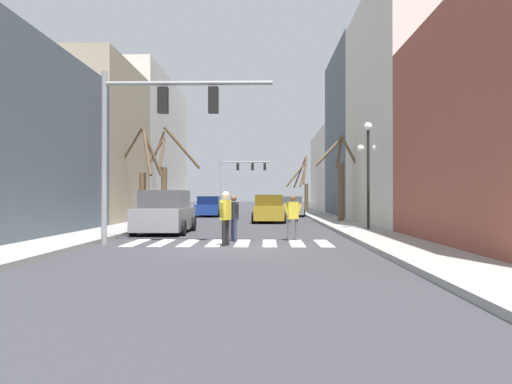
{
  "coord_description": "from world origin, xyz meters",
  "views": [
    {
      "loc": [
        1.24,
        -15.11,
        1.58
      ],
      "look_at": [
        0.38,
        26.6,
        1.91
      ],
      "focal_mm": 35.0,
      "sensor_mm": 36.0,
      "label": 1
    }
  ],
  "objects_px": {
    "traffic_signal_near": "(153,120)",
    "street_lamp_right_corner": "(368,154)",
    "car_parked_left_far": "(264,204)",
    "car_driving_away_lane": "(209,207)",
    "car_parked_left_near": "(269,209)",
    "street_tree_left_near": "(143,180)",
    "street_tree_left_mid": "(165,176)",
    "traffic_signal_far": "(239,172)",
    "car_parked_right_near": "(290,207)",
    "car_parked_left_mid": "(165,213)",
    "street_tree_right_near": "(304,184)",
    "pedestrian_near_right_corner": "(234,214)",
    "pedestrian_crossing_street": "(293,214)",
    "street_tree_right_mid": "(340,181)",
    "pedestrian_on_left_sidewalk": "(226,214)"
  },
  "relations": [
    {
      "from": "pedestrian_near_right_corner",
      "to": "street_tree_left_near",
      "type": "relative_size",
      "value": 0.32
    },
    {
      "from": "traffic_signal_near",
      "to": "street_tree_right_near",
      "type": "relative_size",
      "value": 1.04
    },
    {
      "from": "pedestrian_crossing_street",
      "to": "street_tree_left_mid",
      "type": "height_order",
      "value": "street_tree_left_mid"
    },
    {
      "from": "street_tree_right_mid",
      "to": "pedestrian_near_right_corner",
      "type": "bearing_deg",
      "value": -114.84
    },
    {
      "from": "car_parked_left_mid",
      "to": "pedestrian_near_right_corner",
      "type": "xyz_separation_m",
      "value": [
        3.16,
        -3.74,
        0.11
      ]
    },
    {
      "from": "pedestrian_near_right_corner",
      "to": "pedestrian_on_left_sidewalk",
      "type": "distance_m",
      "value": 1.48
    },
    {
      "from": "car_driving_away_lane",
      "to": "pedestrian_near_right_corner",
      "type": "bearing_deg",
      "value": -171.19
    },
    {
      "from": "car_parked_left_far",
      "to": "street_tree_left_near",
      "type": "xyz_separation_m",
      "value": [
        -6.31,
        -22.62,
        1.62
      ]
    },
    {
      "from": "car_parked_left_mid",
      "to": "car_parked_left_near",
      "type": "bearing_deg",
      "value": -26.51
    },
    {
      "from": "street_lamp_right_corner",
      "to": "car_parked_left_mid",
      "type": "xyz_separation_m",
      "value": [
        -8.66,
        -0.54,
        -2.55
      ]
    },
    {
      "from": "street_lamp_right_corner",
      "to": "street_tree_left_near",
      "type": "relative_size",
      "value": 0.91
    },
    {
      "from": "car_driving_away_lane",
      "to": "street_tree_left_mid",
      "type": "bearing_deg",
      "value": 156.45
    },
    {
      "from": "pedestrian_near_right_corner",
      "to": "pedestrian_on_left_sidewalk",
      "type": "xyz_separation_m",
      "value": [
        -0.16,
        -1.47,
        0.07
      ]
    },
    {
      "from": "car_parked_left_mid",
      "to": "street_lamp_right_corner",
      "type": "bearing_deg",
      "value": -86.45
    },
    {
      "from": "pedestrian_near_right_corner",
      "to": "street_tree_right_near",
      "type": "xyz_separation_m",
      "value": [
        4.81,
        31.82,
        1.76
      ]
    },
    {
      "from": "car_parked_right_near",
      "to": "car_parked_left_mid",
      "type": "height_order",
      "value": "car_parked_left_mid"
    },
    {
      "from": "car_parked_right_near",
      "to": "pedestrian_on_left_sidewalk",
      "type": "distance_m",
      "value": 23.1
    },
    {
      "from": "street_tree_left_near",
      "to": "car_driving_away_lane",
      "type": "bearing_deg",
      "value": 80.06
    },
    {
      "from": "car_parked_right_near",
      "to": "car_parked_left_mid",
      "type": "distance_m",
      "value": 18.71
    },
    {
      "from": "car_parked_left_far",
      "to": "car_driving_away_lane",
      "type": "bearing_deg",
      "value": 158.29
    },
    {
      "from": "car_parked_left_mid",
      "to": "street_tree_left_mid",
      "type": "bearing_deg",
      "value": 11.41
    },
    {
      "from": "car_parked_right_near",
      "to": "pedestrian_crossing_street",
      "type": "height_order",
      "value": "pedestrian_crossing_street"
    },
    {
      "from": "street_lamp_right_corner",
      "to": "car_parked_left_mid",
      "type": "bearing_deg",
      "value": -176.45
    },
    {
      "from": "car_parked_left_far",
      "to": "traffic_signal_near",
      "type": "bearing_deg",
      "value": 173.96
    },
    {
      "from": "traffic_signal_far",
      "to": "car_parked_left_far",
      "type": "distance_m",
      "value": 9.66
    },
    {
      "from": "car_driving_away_lane",
      "to": "car_parked_left_far",
      "type": "distance_m",
      "value": 11.31
    },
    {
      "from": "car_parked_right_near",
      "to": "street_tree_right_mid",
      "type": "relative_size",
      "value": 0.84
    },
    {
      "from": "traffic_signal_near",
      "to": "street_lamp_right_corner",
      "type": "height_order",
      "value": "traffic_signal_near"
    },
    {
      "from": "street_tree_right_mid",
      "to": "traffic_signal_far",
      "type": "bearing_deg",
      "value": 104.69
    },
    {
      "from": "street_tree_left_mid",
      "to": "pedestrian_crossing_street",
      "type": "bearing_deg",
      "value": -63.54
    },
    {
      "from": "car_parked_right_near",
      "to": "car_parked_left_mid",
      "type": "relative_size",
      "value": 0.93
    },
    {
      "from": "traffic_signal_far",
      "to": "street_tree_left_near",
      "type": "relative_size",
      "value": 1.17
    },
    {
      "from": "pedestrian_on_left_sidewalk",
      "to": "pedestrian_near_right_corner",
      "type": "bearing_deg",
      "value": -167.2
    },
    {
      "from": "car_parked_left_near",
      "to": "car_parked_right_near",
      "type": "distance_m",
      "value": 8.97
    },
    {
      "from": "traffic_signal_near",
      "to": "car_parked_right_near",
      "type": "distance_m",
      "value": 23.51
    },
    {
      "from": "pedestrian_near_right_corner",
      "to": "street_tree_right_near",
      "type": "bearing_deg",
      "value": -36.26
    },
    {
      "from": "car_parked_right_near",
      "to": "car_parked_left_mid",
      "type": "bearing_deg",
      "value": 160.89
    },
    {
      "from": "street_tree_left_mid",
      "to": "street_tree_left_near",
      "type": "distance_m",
      "value": 6.83
    },
    {
      "from": "traffic_signal_near",
      "to": "street_tree_left_mid",
      "type": "distance_m",
      "value": 17.18
    },
    {
      "from": "car_driving_away_lane",
      "to": "street_tree_left_near",
      "type": "xyz_separation_m",
      "value": [
        -2.12,
        -12.12,
        1.69
      ]
    },
    {
      "from": "street_tree_left_mid",
      "to": "street_tree_right_mid",
      "type": "xyz_separation_m",
      "value": [
        10.98,
        -3.97,
        -0.44
      ]
    },
    {
      "from": "car_parked_left_near",
      "to": "street_tree_left_near",
      "type": "relative_size",
      "value": 0.86
    },
    {
      "from": "pedestrian_near_right_corner",
      "to": "traffic_signal_near",
      "type": "bearing_deg",
      "value": 87.79
    },
    {
      "from": "pedestrian_on_left_sidewalk",
      "to": "car_parked_left_near",
      "type": "bearing_deg",
      "value": -166.64
    },
    {
      "from": "street_lamp_right_corner",
      "to": "street_tree_right_mid",
      "type": "distance_m",
      "value": 7.48
    },
    {
      "from": "traffic_signal_near",
      "to": "car_parked_left_near",
      "type": "relative_size",
      "value": 1.29
    },
    {
      "from": "car_driving_away_lane",
      "to": "car_parked_right_near",
      "type": "bearing_deg",
      "value": -85.96
    },
    {
      "from": "car_parked_left_far",
      "to": "street_tree_left_near",
      "type": "height_order",
      "value": "street_tree_left_near"
    },
    {
      "from": "car_parked_left_near",
      "to": "street_tree_right_mid",
      "type": "bearing_deg",
      "value": -102.35
    },
    {
      "from": "street_tree_right_mid",
      "to": "street_lamp_right_corner",
      "type": "bearing_deg",
      "value": -89.29
    }
  ]
}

